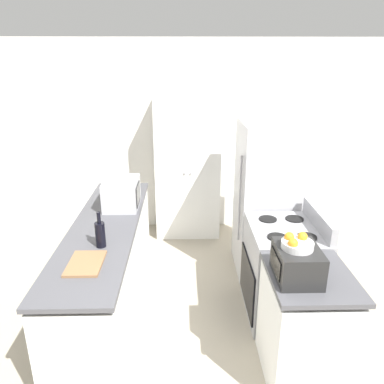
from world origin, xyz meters
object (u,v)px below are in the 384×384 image
Objects in this scene: stove at (282,270)px; refrigerator at (268,199)px; microwave at (122,193)px; wine_bottle at (100,234)px; toaster_oven at (297,263)px; pantry_cabinet at (188,168)px; fruit_bowl at (297,243)px.

refrigerator reaches higher than stove.
microwave is 0.87m from wine_bottle.
refrigerator is at bearing 84.48° from toaster_oven.
stove is at bearing -19.55° from microwave.
wine_bottle is at bearing -144.98° from refrigerator.
stove is (0.88, -1.78, -0.50)m from pantry_cabinet.
stove is 1.76m from microwave.
wine_bottle reaches higher than microwave.
microwave is 1.96m from toaster_oven.
stove is 0.99m from toaster_oven.
fruit_bowl is at bearing -74.50° from pantry_cabinet.
fruit_bowl is at bearing -96.05° from refrigerator.
refrigerator is 5.65× the size of wine_bottle.
fruit_bowl is at bearing -101.39° from stove.
stove is 4.85× the size of fruit_bowl.
refrigerator is 4.64× the size of toaster_oven.
wine_bottle reaches higher than stove.
wine_bottle is at bearing 161.39° from toaster_oven.
pantry_cabinet is 1.41m from microwave.
microwave is at bearing 87.09° from wine_bottle.
microwave is at bearing 136.31° from toaster_oven.
toaster_oven reaches higher than stove.
fruit_bowl is (1.41, -1.35, 0.12)m from microwave.
toaster_oven is (0.73, -2.58, 0.06)m from pantry_cabinet.
refrigerator reaches higher than microwave.
toaster_oven is (-0.16, -1.63, 0.16)m from refrigerator.
pantry_cabinet is at bearing 105.77° from toaster_oven.
fruit_bowl reaches higher than stove.
pantry_cabinet is 8.72× the size of fruit_bowl.
microwave is at bearing 136.13° from fruit_bowl.
refrigerator is at bearing 89.17° from stove.
pantry_cabinet is 1.31m from refrigerator.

